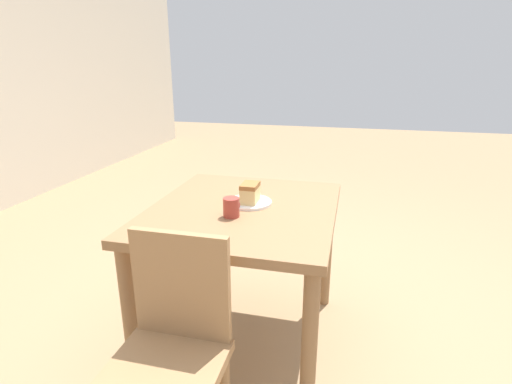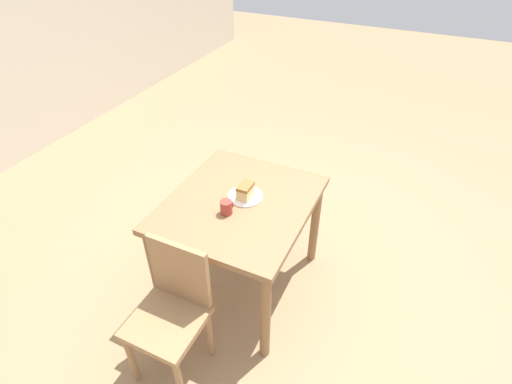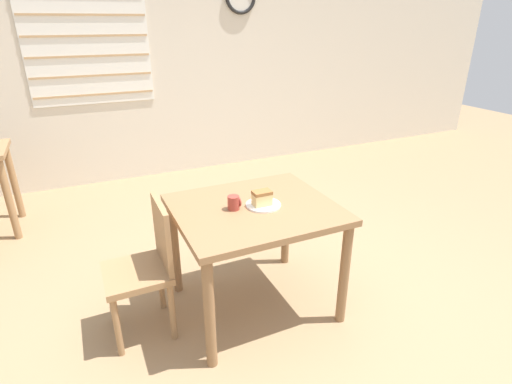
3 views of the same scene
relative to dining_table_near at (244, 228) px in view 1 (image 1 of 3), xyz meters
name	(u,v)px [view 1 (image 1 of 3)]	position (x,y,z in m)	size (l,w,h in m)	color
ground_plane	(296,329)	(0.14, -0.24, -0.62)	(14.00, 14.00, 0.00)	#997A56
dining_table_near	(244,228)	(0.00, 0.00, 0.00)	(0.96, 0.84, 0.73)	olive
chair_near_window	(171,349)	(-0.66, 0.07, -0.17)	(0.37, 0.37, 0.83)	#9E754C
plate	(249,202)	(0.05, -0.01, 0.11)	(0.21, 0.21, 0.01)	white
cake_slice	(250,193)	(0.04, -0.02, 0.16)	(0.11, 0.07, 0.09)	#E0C67F
coffee_mug	(231,207)	(-0.13, 0.02, 0.15)	(0.08, 0.07, 0.08)	#9E382D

